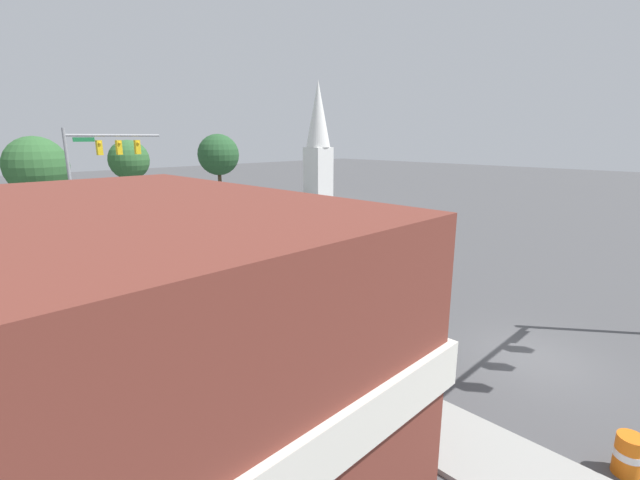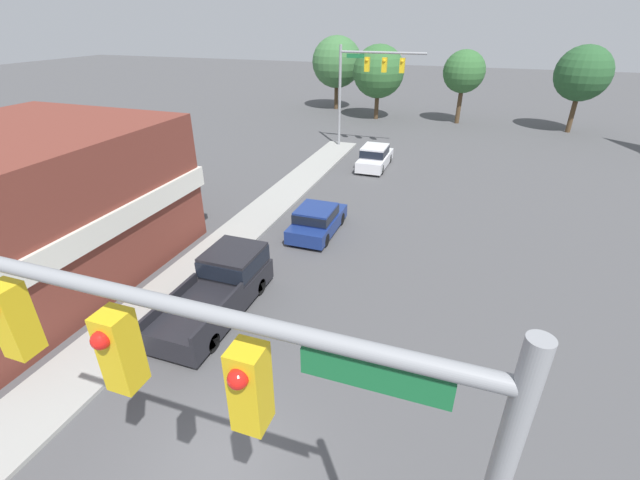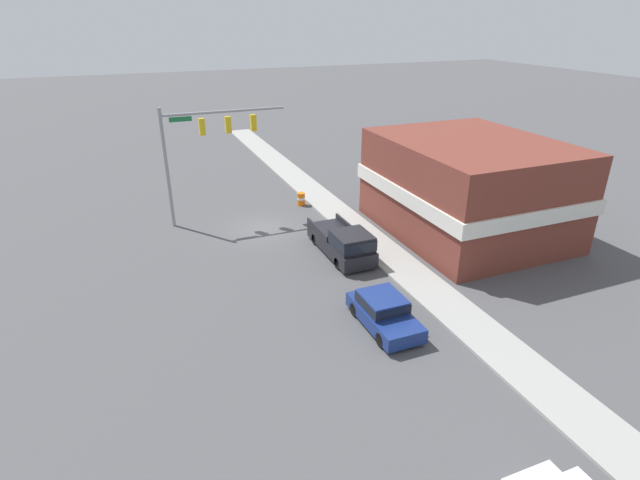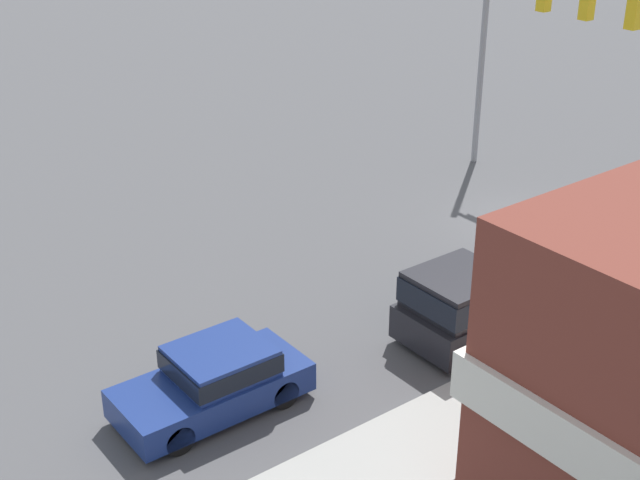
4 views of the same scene
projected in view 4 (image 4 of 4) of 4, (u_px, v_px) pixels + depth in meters
ground_plane at (536, 228)px, 27.94m from camera, size 200.00×200.00×0.00m
near_signal_assembly at (546, 16)px, 28.96m from camera, size 8.07×0.49×7.83m
car_lead at (215, 379)px, 19.17m from camera, size 1.92×4.20×1.47m
pickup_truck_parked at (486, 298)px, 22.01m from camera, size 2.08×5.67×1.91m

